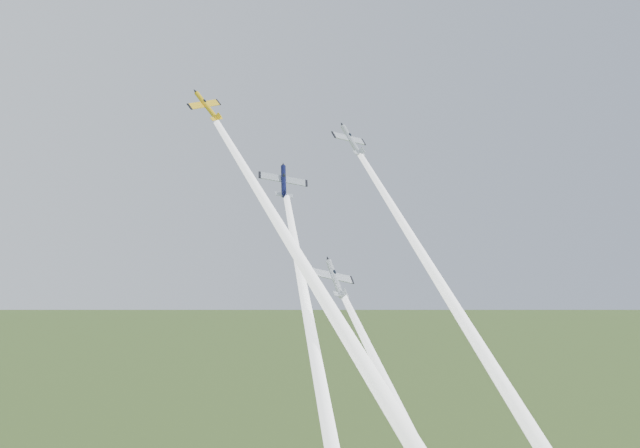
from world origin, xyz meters
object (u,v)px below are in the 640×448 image
(plane_navy, at_px, (284,181))
(plane_silver_low, at_px, (335,278))
(plane_silver_right, at_px, (351,140))
(plane_yellow, at_px, (207,106))

(plane_navy, xyz_separation_m, plane_silver_low, (3.36, -8.79, -14.76))
(plane_navy, relative_size, plane_silver_right, 0.94)
(plane_silver_right, xyz_separation_m, plane_silver_low, (-12.59, -12.43, -22.56))
(plane_yellow, distance_m, plane_silver_low, 32.08)
(plane_yellow, distance_m, plane_navy, 16.26)
(plane_navy, height_order, plane_silver_right, plane_silver_right)
(plane_navy, bearing_deg, plane_silver_right, 32.28)
(plane_silver_right, distance_m, plane_silver_low, 28.67)
(plane_yellow, height_order, plane_silver_right, plane_yellow)
(plane_silver_right, height_order, plane_silver_low, plane_silver_right)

